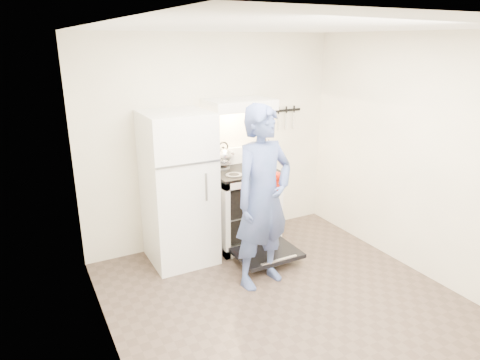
% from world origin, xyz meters
% --- Properties ---
extents(floor, '(3.60, 3.60, 0.00)m').
position_xyz_m(floor, '(0.00, 0.00, 0.00)').
color(floor, '#4B3C33').
rests_on(floor, ground).
extents(back_wall, '(3.20, 0.02, 2.50)m').
position_xyz_m(back_wall, '(0.00, 1.80, 1.25)').
color(back_wall, white).
rests_on(back_wall, ground).
extents(refrigerator, '(0.70, 0.70, 1.70)m').
position_xyz_m(refrigerator, '(-0.58, 1.45, 0.85)').
color(refrigerator, white).
rests_on(refrigerator, floor).
extents(stove_body, '(0.76, 0.65, 0.92)m').
position_xyz_m(stove_body, '(0.23, 1.48, 0.46)').
color(stove_body, white).
rests_on(stove_body, floor).
extents(cooktop, '(0.76, 0.65, 0.03)m').
position_xyz_m(cooktop, '(0.23, 1.48, 0.94)').
color(cooktop, black).
rests_on(cooktop, stove_body).
extents(backsplash, '(0.76, 0.07, 0.20)m').
position_xyz_m(backsplash, '(0.23, 1.76, 1.05)').
color(backsplash, white).
rests_on(backsplash, cooktop).
extents(oven_door, '(0.70, 0.54, 0.04)m').
position_xyz_m(oven_door, '(0.23, 0.88, 0.12)').
color(oven_door, black).
rests_on(oven_door, floor).
extents(oven_rack, '(0.60, 0.52, 0.01)m').
position_xyz_m(oven_rack, '(0.23, 1.48, 0.44)').
color(oven_rack, gray).
rests_on(oven_rack, stove_body).
extents(range_hood, '(0.76, 0.50, 0.12)m').
position_xyz_m(range_hood, '(0.23, 1.55, 1.71)').
color(range_hood, white).
rests_on(range_hood, back_wall).
extents(knife_strip, '(0.40, 0.02, 0.03)m').
position_xyz_m(knife_strip, '(1.05, 1.79, 1.55)').
color(knife_strip, black).
rests_on(knife_strip, back_wall).
extents(pizza_stone, '(0.34, 0.34, 0.02)m').
position_xyz_m(pizza_stone, '(0.19, 1.48, 0.45)').
color(pizza_stone, '#997457').
rests_on(pizza_stone, oven_rack).
extents(tea_kettle, '(0.25, 0.21, 0.30)m').
position_xyz_m(tea_kettle, '(0.09, 1.70, 1.10)').
color(tea_kettle, silver).
rests_on(tea_kettle, cooktop).
extents(utensil_jar, '(0.11, 0.11, 0.13)m').
position_xyz_m(utensil_jar, '(0.41, 1.22, 1.05)').
color(utensil_jar, silver).
rests_on(utensil_jar, cooktop).
extents(person, '(0.75, 0.56, 1.85)m').
position_xyz_m(person, '(-0.02, 0.58, 0.93)').
color(person, navy).
rests_on(person, floor).
extents(dutch_oven, '(0.36, 0.29, 0.23)m').
position_xyz_m(dutch_oven, '(0.21, 0.82, 0.99)').
color(dutch_oven, red).
rests_on(dutch_oven, person).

